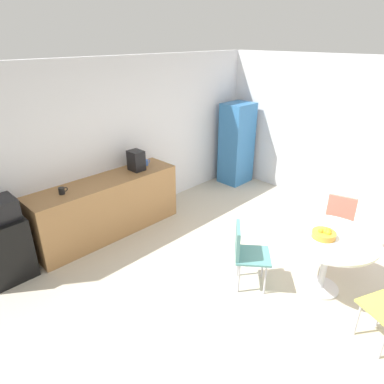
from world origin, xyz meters
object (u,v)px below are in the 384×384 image
object	(u,v)px
round_table	(328,247)
mug_white	(62,191)
mini_fridge	(5,249)
chair_teal	(245,249)
mug_green	(146,162)
fruit_bowl	(324,234)
coffee_maker	(136,160)
locker_cabinet	(237,144)
chair_coral	(339,219)

from	to	relation	value
round_table	mug_white	size ratio (longest dim) A/B	8.39
mini_fridge	chair_teal	size ratio (longest dim) A/B	0.99
mini_fridge	chair_teal	world-z (taller)	chair_teal
mini_fridge	mug_white	distance (m)	1.00
mug_white	mug_green	size ratio (longest dim) A/B	1.00
mini_fridge	fruit_bowl	distance (m)	3.91
chair_teal	coffee_maker	size ratio (longest dim) A/B	2.59
fruit_bowl	mug_green	world-z (taller)	mug_green
mini_fridge	chair_teal	bearing A→B (deg)	-48.57
chair_teal	coffee_maker	world-z (taller)	coffee_maker
mug_green	coffee_maker	world-z (taller)	coffee_maker
chair_teal	fruit_bowl	size ratio (longest dim) A/B	3.11
locker_cabinet	chair_coral	bearing A→B (deg)	-111.67
mini_fridge	mug_green	distance (m)	2.41
round_table	fruit_bowl	size ratio (longest dim) A/B	4.06
chair_teal	coffee_maker	bearing A→B (deg)	87.05
chair_coral	coffee_maker	distance (m)	3.14
mug_green	mini_fridge	bearing A→B (deg)	-178.32
fruit_bowl	mug_white	xyz separation A→B (m)	(-1.69, 2.94, 0.15)
fruit_bowl	coffee_maker	distance (m)	3.00
fruit_bowl	locker_cabinet	bearing A→B (deg)	54.40
fruit_bowl	mug_white	distance (m)	3.40
mini_fridge	mug_green	xyz separation A→B (m)	(2.35, 0.07, 0.54)
chair_teal	round_table	bearing A→B (deg)	-50.64
chair_coral	fruit_bowl	xyz separation A→B (m)	(-0.99, -0.20, 0.28)
chair_teal	locker_cabinet	bearing A→B (deg)	39.86
locker_cabinet	chair_coral	world-z (taller)	locker_cabinet
chair_teal	fruit_bowl	bearing A→B (deg)	-51.95
mug_white	coffee_maker	distance (m)	1.27
locker_cabinet	mug_green	size ratio (longest dim) A/B	12.83
mini_fridge	fruit_bowl	bearing A→B (deg)	-49.34
locker_cabinet	chair_coral	distance (m)	2.87
round_table	chair_teal	bearing A→B (deg)	129.36
chair_teal	chair_coral	distance (m)	1.61
round_table	fruit_bowl	distance (m)	0.20
round_table	chair_coral	xyz separation A→B (m)	(0.93, 0.25, -0.09)
fruit_bowl	mini_fridge	bearing A→B (deg)	130.66
chair_coral	fruit_bowl	size ratio (longest dim) A/B	3.11
locker_cabinet	coffee_maker	size ratio (longest dim) A/B	5.17
locker_cabinet	mug_white	bearing A→B (deg)	178.64
chair_teal	mini_fridge	bearing A→B (deg)	131.43
mug_white	mug_green	distance (m)	1.51
chair_coral	mug_green	xyz separation A→B (m)	(-1.18, 2.82, 0.43)
locker_cabinet	fruit_bowl	xyz separation A→B (m)	(-2.04, -2.85, -0.03)
round_table	coffee_maker	xyz separation A→B (m)	(-0.49, 3.00, 0.45)
fruit_bowl	mug_green	size ratio (longest dim) A/B	2.07
round_table	coffee_maker	distance (m)	3.07
mini_fridge	fruit_bowl	size ratio (longest dim) A/B	3.09
chair_coral	mug_white	xyz separation A→B (m)	(-2.68, 2.74, 0.43)
chair_teal	coffee_maker	xyz separation A→B (m)	(0.12, 2.26, 0.54)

